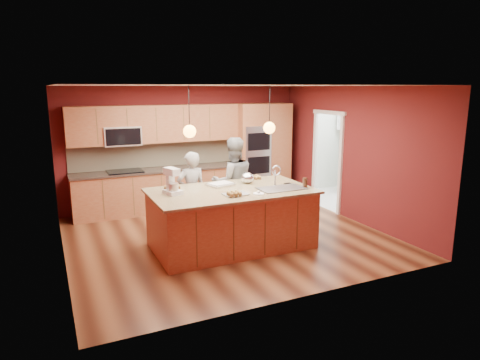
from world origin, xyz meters
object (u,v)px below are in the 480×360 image
person_left (191,192)px  stand_mixer (172,183)px  person_right (233,182)px  mixing_bowl (247,178)px  island (232,218)px

person_left → stand_mixer: bearing=51.7°
person_right → mixing_bowl: size_ratio=7.39×
person_left → island: bearing=107.5°
stand_mixer → person_left: bearing=38.4°
stand_mixer → person_right: bearing=14.1°
stand_mixer → mixing_bowl: size_ratio=1.79×
stand_mixer → mixing_bowl: bearing=-8.6°
island → person_right: 1.17m
person_left → mixing_bowl: bearing=138.3°
mixing_bowl → person_left: bearing=141.8°
person_left → stand_mixer: (-0.60, -0.86, 0.41)m
person_right → stand_mixer: size_ratio=4.12×
person_left → mixing_bowl: size_ratio=6.46×
island → person_right: (0.46, 1.01, 0.37)m
island → stand_mixer: 1.20m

